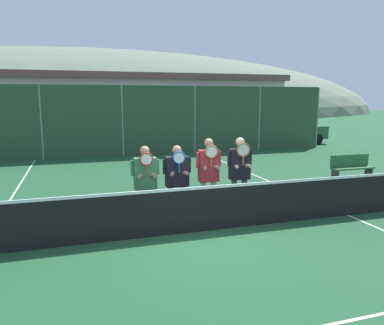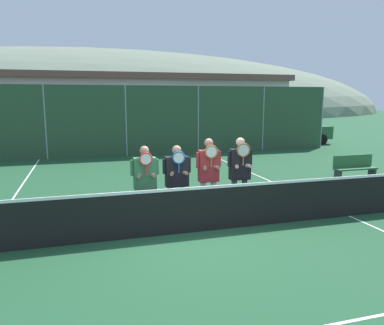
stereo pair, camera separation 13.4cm
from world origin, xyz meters
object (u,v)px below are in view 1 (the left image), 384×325
car_center (203,131)px  bench_courtside (351,167)px  player_center_left (177,178)px  player_leftmost (145,180)px  car_right_of_center (289,129)px  player_rightmost (240,170)px  player_center_right (209,173)px  car_left_of_center (109,133)px

car_center → bench_courtside: (1.72, -9.96, -0.42)m
bench_courtside → player_center_left: bearing=-160.0°
player_leftmost → car_right_of_center: 16.16m
player_center_left → player_rightmost: player_rightmost is taller
player_center_right → player_rightmost: (0.75, 0.01, 0.01)m
player_rightmost → bench_courtside: player_rightmost is taller
player_center_left → car_left_of_center: bearing=92.0°
player_center_right → car_right_of_center: bearing=51.8°
car_center → bench_courtside: 10.12m
car_center → car_right_of_center: size_ratio=1.12×
player_center_left → car_left_of_center: 11.88m
player_rightmost → bench_courtside: size_ratio=1.23×
player_center_right → player_rightmost: 0.75m
car_left_of_center → car_center: (5.27, 0.49, -0.06)m
player_center_left → car_right_of_center: player_center_left is taller
player_leftmost → bench_courtside: 7.72m
player_rightmost → bench_courtside: 5.67m
player_leftmost → car_center: 13.65m
car_center → bench_courtside: size_ratio=3.17×
player_rightmost → car_center: size_ratio=0.39×
player_rightmost → car_right_of_center: (8.63, 11.90, -0.22)m
player_center_right → player_center_left: bearing=-179.5°
car_center → bench_courtside: bearing=-80.2°
player_leftmost → car_right_of_center: (10.81, 12.02, -0.16)m
player_leftmost → player_center_right: player_center_right is taller
player_leftmost → car_left_of_center: (0.29, 11.97, -0.09)m
car_left_of_center → car_right_of_center: size_ratio=1.01×
player_rightmost → car_center: player_rightmost is taller
player_rightmost → bench_courtside: bearing=25.0°
player_center_left → car_left_of_center: car_left_of_center is taller
player_leftmost → bench_courtside: player_leftmost is taller
car_left_of_center → car_right_of_center: (10.52, 0.04, -0.08)m
player_leftmost → player_center_left: player_leftmost is taller
player_center_left → bench_courtside: (6.58, 2.40, -0.56)m
player_leftmost → player_rightmost: 2.18m
player_leftmost → player_rightmost: (2.17, 0.12, 0.06)m
car_left_of_center → car_center: bearing=5.3°
car_left_of_center → bench_courtside: 11.78m
player_center_right → car_left_of_center: bearing=95.5°
player_center_left → car_center: size_ratio=0.36×
player_center_right → car_right_of_center: 15.16m
player_center_left → car_center: player_center_left is taller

